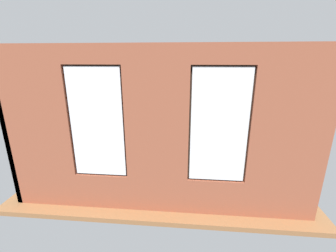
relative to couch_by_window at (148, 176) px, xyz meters
name	(u,v)px	position (x,y,z in m)	size (l,w,h in m)	color
ground_plane	(170,154)	(-0.30, -2.12, -0.38)	(6.40, 6.31, 0.10)	#99663D
brick_wall_with_windows	(157,137)	(-0.30, 0.65, 1.17)	(5.80, 0.30, 3.09)	#9E5138
white_wall_right	(75,104)	(2.55, -1.92, 1.21)	(0.10, 5.31, 3.09)	white
couch_by_window	(148,176)	(0.00, 0.00, 0.00)	(1.84, 0.87, 0.80)	black
couch_left	(242,145)	(-2.50, -2.16, 0.00)	(0.91, 2.01, 0.80)	black
coffee_table	(168,140)	(-0.21, -2.26, 0.03)	(1.31, 0.78, 0.41)	tan
cup_ceramic	(170,139)	(-0.31, -2.14, 0.13)	(0.09, 0.09, 0.10)	silver
candle_jar	(179,136)	(-0.57, -2.39, 0.14)	(0.08, 0.08, 0.12)	#B7333D
table_plant_small	(168,135)	(-0.21, -2.26, 0.19)	(0.14, 0.14, 0.21)	gray
remote_silver	(163,137)	(-0.05, -2.35, 0.09)	(0.05, 0.17, 0.02)	#B2B2B7
remote_gray	(155,139)	(0.18, -2.14, 0.09)	(0.05, 0.17, 0.02)	#59595B
media_console	(95,139)	(2.25, -2.41, -0.07)	(1.26, 0.42, 0.52)	black
tv_flatscreen	(93,121)	(2.25, -2.41, 0.54)	(1.05, 0.20, 0.70)	black
papasan_chair	(179,121)	(-0.46, -4.25, 0.12)	(1.11, 1.11, 0.70)	olive
potted_plant_near_tv	(97,137)	(1.69, -1.33, 0.39)	(1.03, 1.18, 1.47)	#9E5638
potted_plant_mid_room_small	(201,137)	(-1.28, -2.54, 0.07)	(0.44, 0.44, 0.58)	gray
potted_plant_between_couches	(212,160)	(-1.37, -0.05, 0.45)	(0.80, 0.80, 1.20)	#47423D
potted_plant_corner_far_left	(274,180)	(-2.64, 0.09, 0.12)	(0.91, 0.80, 1.16)	beige
potted_plant_foreground_right	(119,116)	(1.95, -4.23, 0.27)	(0.85, 0.88, 1.17)	beige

